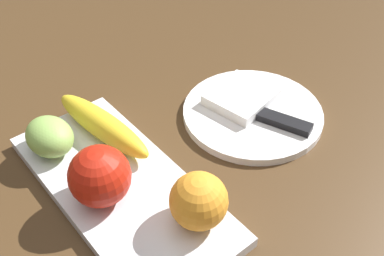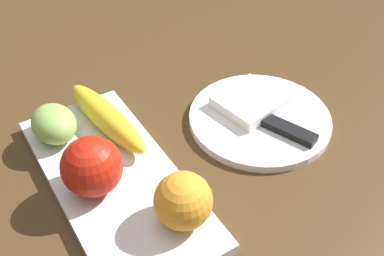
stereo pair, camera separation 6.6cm
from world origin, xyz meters
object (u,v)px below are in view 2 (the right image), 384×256
at_px(apple, 92,167).
at_px(knife, 279,126).
at_px(orange_near_apple, 183,201).
at_px(grape_bunch, 54,124).
at_px(banana, 106,117).
at_px(dinner_plate, 260,119).
at_px(fruit_tray, 114,181).
at_px(folded_napkin, 250,102).

distance_m(apple, knife, 0.29).
height_order(orange_near_apple, grape_bunch, orange_near_apple).
bearing_deg(banana, apple, 140.44).
xyz_separation_m(apple, banana, (0.10, -0.06, -0.02)).
bearing_deg(grape_bunch, knife, -118.13).
height_order(orange_near_apple, dinner_plate, orange_near_apple).
xyz_separation_m(grape_bunch, knife, (-0.16, -0.30, -0.02)).
height_order(banana, knife, banana).
relative_size(fruit_tray, grape_bunch, 4.57).
distance_m(dinner_plate, knife, 0.04).
relative_size(fruit_tray, apple, 4.46).
xyz_separation_m(dinner_plate, folded_napkin, (0.03, 0.00, 0.02)).
bearing_deg(folded_napkin, grape_bunch, 72.77).
relative_size(apple, orange_near_apple, 1.11).
height_order(fruit_tray, knife, knife).
height_order(apple, folded_napkin, apple).
distance_m(orange_near_apple, grape_bunch, 0.25).
bearing_deg(folded_napkin, apple, 96.75).
relative_size(fruit_tray, orange_near_apple, 4.95).
xyz_separation_m(fruit_tray, folded_napkin, (0.03, -0.26, 0.01)).
bearing_deg(apple, grape_bunch, 4.58).
height_order(fruit_tray, orange_near_apple, orange_near_apple).
height_order(apple, knife, apple).
bearing_deg(fruit_tray, folded_napkin, -83.68).
distance_m(orange_near_apple, dinner_plate, 0.24).
xyz_separation_m(orange_near_apple, knife, (0.07, -0.22, -0.04)).
bearing_deg(orange_near_apple, apple, 34.11).
distance_m(fruit_tray, folded_napkin, 0.26).
relative_size(dinner_plate, folded_napkin, 2.30).
bearing_deg(dinner_plate, grape_bunch, 67.86).
relative_size(apple, folded_napkin, 0.82).
bearing_deg(grape_bunch, apple, -175.42).
distance_m(fruit_tray, dinner_plate, 0.26).
xyz_separation_m(banana, dinner_plate, (-0.10, -0.22, -0.03)).
bearing_deg(banana, grape_bunch, 66.43).
relative_size(banana, grape_bunch, 2.49).
distance_m(banana, knife, 0.26).
xyz_separation_m(grape_bunch, folded_napkin, (-0.09, -0.29, -0.02)).
distance_m(fruit_tray, knife, 0.26).
bearing_deg(knife, folded_napkin, -17.15).
bearing_deg(orange_near_apple, knife, -71.45).
xyz_separation_m(apple, orange_near_apple, (-0.11, -0.07, -0.00)).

